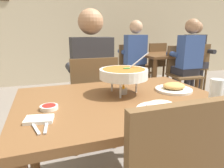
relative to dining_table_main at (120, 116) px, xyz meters
The scene contains 21 objects.
cafe_rear_partition 3.66m from the dining_table_main, 90.00° to the left, with size 10.00×0.10×3.00m, color beige.
dining_table_main is the anchor object (origin of this frame).
chair_diner_main 0.72m from the dining_table_main, 90.00° to the left, with size 0.44×0.44×0.90m.
diner_main 0.76m from the dining_table_main, 90.00° to the left, with size 0.40×0.45×1.31m.
curry_bowl 0.26m from the dining_table_main, 55.89° to the left, with size 0.33×0.30×0.26m.
rice_plate 0.32m from the dining_table_main, 68.22° to the right, with size 0.24×0.24×0.06m.
appetizer_plate 0.42m from the dining_table_main, ahead, with size 0.24×0.24×0.06m.
sauce_dish 0.43m from the dining_table_main, behind, with size 0.09×0.09×0.02m.
napkin_folded 0.50m from the dining_table_main, 158.41° to the right, with size 0.12×0.08×0.02m, color white.
fork_utensil 0.54m from the dining_table_main, 154.16° to the right, with size 0.01×0.17×0.01m, color silver.
spoon_utensil 0.50m from the dining_table_main, 151.57° to the right, with size 0.01×0.17×0.01m, color silver.
drink_glass 0.56m from the dining_table_main, 26.00° to the right, with size 0.07×0.07×0.13m.
dining_table_far 2.73m from the dining_table_main, 50.26° to the left, with size 1.00×0.80×0.73m.
chair_bg_left 2.38m from the dining_table_main, 43.42° to the left, with size 0.48×0.48×0.90m.
chair_bg_middle 2.48m from the dining_table_main, 63.46° to the left, with size 0.47×0.47×0.90m.
chair_bg_right 3.11m from the dining_table_main, 40.87° to the left, with size 0.45×0.45×0.90m.
chair_bg_corner 2.88m from the dining_table_main, 65.97° to the left, with size 0.48×0.48×0.90m.
chair_bg_window 3.17m from the dining_table_main, 55.55° to the left, with size 0.49×0.49×0.90m.
patron_bg_left 2.32m from the dining_table_main, 41.25° to the left, with size 0.40×0.45×1.31m.
patron_bg_middle 2.44m from the dining_table_main, 62.66° to the left, with size 0.40×0.45×1.31m.
patron_bg_right 3.14m from the dining_table_main, 41.16° to the left, with size 0.40×0.45×1.31m.
Camera 1 is at (-0.42, -1.05, 1.11)m, focal length 32.20 mm.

